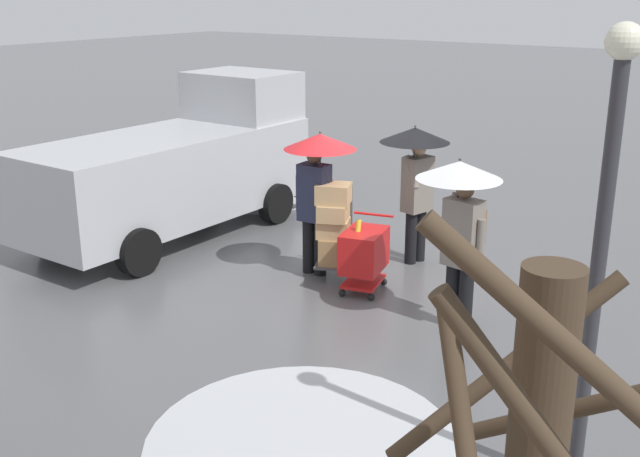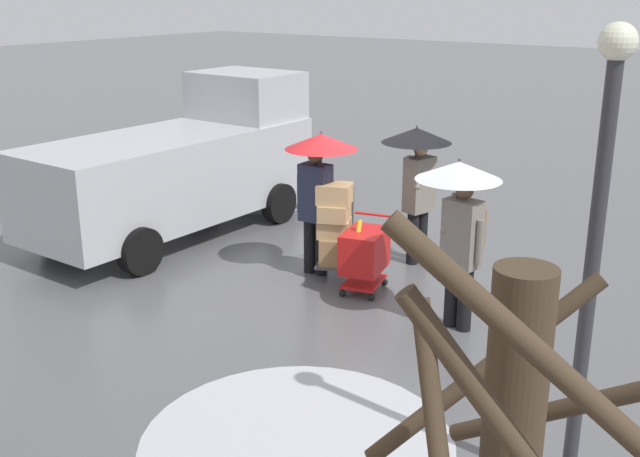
% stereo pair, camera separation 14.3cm
% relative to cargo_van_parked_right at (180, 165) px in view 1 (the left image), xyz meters
% --- Properties ---
extents(ground_plane, '(90.00, 90.00, 0.00)m').
position_rel_cargo_van_parked_right_xyz_m(ground_plane, '(-4.01, -0.04, -1.18)').
color(ground_plane, '#5B5B5E').
extents(slush_patch_near_cluster, '(2.60, 2.60, 0.01)m').
position_rel_cargo_van_parked_right_xyz_m(slush_patch_near_cluster, '(0.45, -2.53, -1.18)').
color(slush_patch_near_cluster, silver).
rests_on(slush_patch_near_cluster, ground).
extents(slush_patch_under_van, '(2.98, 2.98, 0.01)m').
position_rel_cargo_van_parked_right_xyz_m(slush_patch_under_van, '(-5.51, 4.01, -1.18)').
color(slush_patch_under_van, silver).
rests_on(slush_patch_under_van, ground).
extents(cargo_van_parked_right, '(2.24, 5.36, 2.60)m').
position_rel_cargo_van_parked_right_xyz_m(cargo_van_parked_right, '(0.00, 0.00, 0.00)').
color(cargo_van_parked_right, '#B7BABF').
rests_on(cargo_van_parked_right, ground).
extents(shopping_cart_vendor, '(0.73, 0.93, 1.04)m').
position_rel_cargo_van_parked_right_xyz_m(shopping_cart_vendor, '(-4.00, 0.51, -0.61)').
color(shopping_cart_vendor, red).
rests_on(shopping_cart_vendor, ground).
extents(hand_dolly_boxes, '(0.75, 0.85, 1.41)m').
position_rel_cargo_van_parked_right_xyz_m(hand_dolly_boxes, '(-3.35, 0.30, -0.38)').
color(hand_dolly_boxes, '#515156').
rests_on(hand_dolly_boxes, ground).
extents(pedestrian_pink_side, '(1.04, 1.04, 2.15)m').
position_rel_cargo_van_parked_right_xyz_m(pedestrian_pink_side, '(-3.10, 0.34, 0.41)').
color(pedestrian_pink_side, black).
rests_on(pedestrian_pink_side, ground).
extents(pedestrian_black_side, '(1.04, 1.04, 2.15)m').
position_rel_cargo_van_parked_right_xyz_m(pedestrian_black_side, '(-5.55, 0.82, 0.39)').
color(pedestrian_black_side, black).
rests_on(pedestrian_black_side, ground).
extents(pedestrian_white_side, '(1.04, 1.04, 2.15)m').
position_rel_cargo_van_parked_right_xyz_m(pedestrian_white_side, '(-4.01, -0.90, 0.41)').
color(pedestrian_white_side, black).
rests_on(pedestrian_white_side, ground).
extents(street_lamp, '(0.28, 0.28, 3.86)m').
position_rel_cargo_van_parked_right_xyz_m(street_lamp, '(-7.81, 3.23, 1.19)').
color(street_lamp, '#2D2D33').
rests_on(street_lamp, ground).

